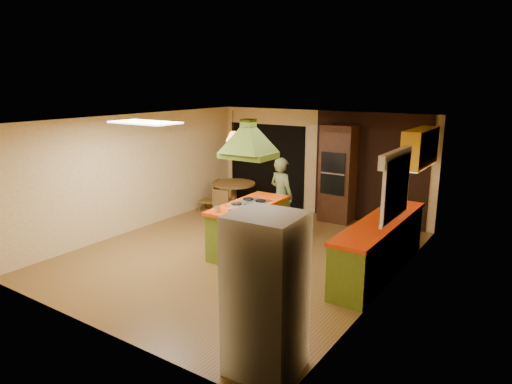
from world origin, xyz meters
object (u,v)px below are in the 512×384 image
Objects in this scene: man at (281,196)px; dining_table at (234,192)px; canister_large at (402,197)px; kitchen_island at (249,227)px; wall_oven at (338,174)px; refrigerator at (266,295)px.

man is 1.80m from dining_table.
man reaches higher than canister_large.
dining_table is (-1.69, 0.58, -0.27)m from man.
canister_large is at bearing -2.86° from dining_table.
kitchen_island is 2.88m from wall_oven.
kitchen_island is at bearing -103.97° from wall_oven.
wall_oven is 9.03× the size of canister_large.
kitchen_island is 1.82× the size of dining_table.
canister_large is at bearing -157.13° from man.
man is 6.61× the size of canister_large.
man is (-0.05, 1.29, 0.34)m from kitchen_island.
wall_oven reaches higher than man.
refrigerator reaches higher than canister_large.
dining_table is (-2.31, -0.89, -0.56)m from wall_oven.
wall_oven is at bearing 76.42° from kitchen_island.
canister_large is (2.40, 0.38, 0.23)m from man.
dining_table is 4.23× the size of canister_large.
man is at bearing 90.35° from kitchen_island.
kitchen_island reaches higher than dining_table.
man is 2.44m from canister_large.
man is 0.73× the size of wall_oven.
kitchen_island is 2.94m from canister_large.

